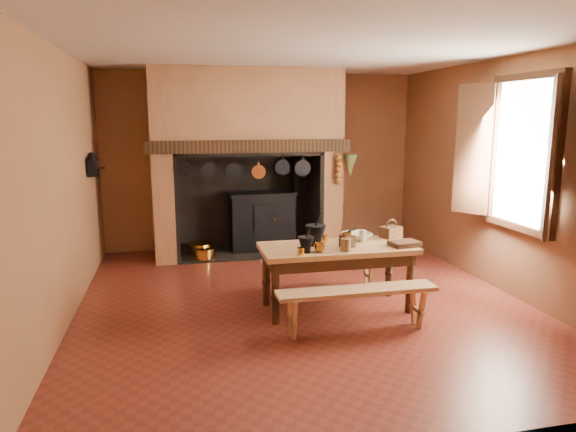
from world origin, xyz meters
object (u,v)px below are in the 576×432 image
(work_table, at_px, (337,256))
(bench_front, at_px, (357,300))
(wicker_basket, at_px, (391,231))
(iron_range, at_px, (263,220))
(coffee_grinder, at_px, (347,240))
(mixing_bowl, at_px, (357,236))

(work_table, relative_size, bench_front, 1.04)
(work_table, distance_m, wicker_basket, 0.80)
(iron_range, distance_m, coffee_grinder, 2.88)
(work_table, distance_m, mixing_bowl, 0.42)
(iron_range, height_order, mixing_bowl, iron_range)
(bench_front, height_order, mixing_bowl, mixing_bowl)
(iron_range, bearing_deg, mixing_bowl, -75.11)
(iron_range, relative_size, bench_front, 1.00)
(coffee_grinder, height_order, wicker_basket, wicker_basket)
(iron_range, height_order, work_table, iron_range)
(coffee_grinder, bearing_deg, mixing_bowl, 35.49)
(work_table, distance_m, bench_front, 0.70)
(coffee_grinder, distance_m, mixing_bowl, 0.38)
(work_table, height_order, bench_front, work_table)
(bench_front, bearing_deg, mixing_bowl, 70.45)
(bench_front, xyz_separation_m, mixing_bowl, (0.31, 0.88, 0.42))
(mixing_bowl, bearing_deg, coffee_grinder, -126.15)
(iron_range, xyz_separation_m, wicker_basket, (1.09, -2.50, 0.31))
(bench_front, height_order, wicker_basket, wicker_basket)
(coffee_grinder, bearing_deg, work_table, 121.89)
(coffee_grinder, height_order, mixing_bowl, coffee_grinder)
(coffee_grinder, relative_size, wicker_basket, 0.73)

